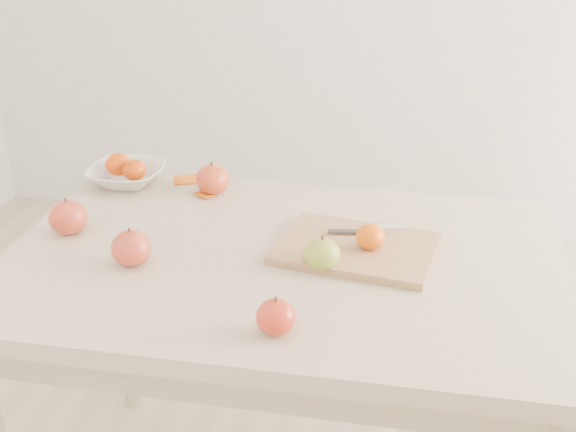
# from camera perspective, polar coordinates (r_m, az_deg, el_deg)

# --- Properties ---
(table) EXTENTS (1.20, 0.80, 0.75)m
(table) POSITION_cam_1_polar(r_m,az_deg,el_deg) (1.60, -0.33, -6.24)
(table) COLOR #C7B297
(table) RESTS_ON ground
(cutting_board) EXTENTS (0.36, 0.29, 0.02)m
(cutting_board) POSITION_cam_1_polar(r_m,az_deg,el_deg) (1.56, 5.39, -2.56)
(cutting_board) COLOR tan
(cutting_board) RESTS_ON table
(board_tangerine) EXTENTS (0.06, 0.06, 0.05)m
(board_tangerine) POSITION_cam_1_polar(r_m,az_deg,el_deg) (1.54, 6.52, -1.62)
(board_tangerine) COLOR orange
(board_tangerine) RESTS_ON cutting_board
(fruit_bowl) EXTENTS (0.19, 0.19, 0.05)m
(fruit_bowl) POSITION_cam_1_polar(r_m,az_deg,el_deg) (1.95, -12.64, 3.16)
(fruit_bowl) COLOR silver
(fruit_bowl) RESTS_ON table
(bowl_tangerine_near) EXTENTS (0.07, 0.07, 0.06)m
(bowl_tangerine_near) POSITION_cam_1_polar(r_m,az_deg,el_deg) (1.96, -13.27, 3.99)
(bowl_tangerine_near) COLOR #D84207
(bowl_tangerine_near) RESTS_ON fruit_bowl
(bowl_tangerine_far) EXTENTS (0.06, 0.06, 0.05)m
(bowl_tangerine_far) POSITION_cam_1_polar(r_m,az_deg,el_deg) (1.92, -12.04, 3.58)
(bowl_tangerine_far) COLOR #CF4A07
(bowl_tangerine_far) RESTS_ON fruit_bowl
(orange_peel_a) EXTENTS (0.07, 0.06, 0.01)m
(orange_peel_a) POSITION_cam_1_polar(r_m,az_deg,el_deg) (1.94, -8.12, 2.73)
(orange_peel_a) COLOR #C6540D
(orange_peel_a) RESTS_ON table
(orange_peel_b) EXTENTS (0.06, 0.05, 0.01)m
(orange_peel_b) POSITION_cam_1_polar(r_m,az_deg,el_deg) (1.85, -6.62, 1.62)
(orange_peel_b) COLOR #D85F0F
(orange_peel_b) RESTS_ON table
(paring_knife) EXTENTS (0.17, 0.06, 0.01)m
(paring_knife) POSITION_cam_1_polar(r_m,az_deg,el_deg) (1.62, 7.31, -1.05)
(paring_knife) COLOR silver
(paring_knife) RESTS_ON cutting_board
(apple_green) EXTENTS (0.08, 0.08, 0.07)m
(apple_green) POSITION_cam_1_polar(r_m,az_deg,el_deg) (1.48, 2.69, -3.03)
(apple_green) COLOR olive
(apple_green) RESTS_ON table
(apple_red_c) EXTENTS (0.07, 0.07, 0.06)m
(apple_red_c) POSITION_cam_1_polar(r_m,az_deg,el_deg) (1.28, -0.97, -7.98)
(apple_red_c) COLOR maroon
(apple_red_c) RESTS_ON table
(apple_red_a) EXTENTS (0.09, 0.09, 0.08)m
(apple_red_a) POSITION_cam_1_polar(r_m,az_deg,el_deg) (1.85, -6.00, 2.90)
(apple_red_a) COLOR maroon
(apple_red_a) RESTS_ON table
(apple_red_b) EXTENTS (0.09, 0.09, 0.08)m
(apple_red_b) POSITION_cam_1_polar(r_m,az_deg,el_deg) (1.70, -16.99, -0.11)
(apple_red_b) COLOR maroon
(apple_red_b) RESTS_ON table
(apple_red_d) EXTENTS (0.08, 0.08, 0.08)m
(apple_red_d) POSITION_cam_1_polar(r_m,az_deg,el_deg) (1.53, -12.30, -2.50)
(apple_red_d) COLOR maroon
(apple_red_d) RESTS_ON table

